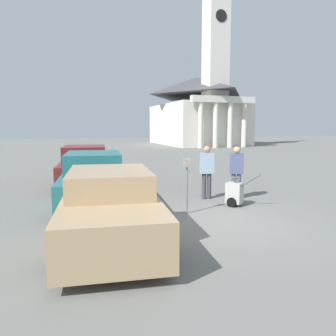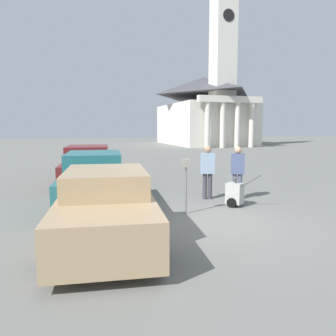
{
  "view_description": "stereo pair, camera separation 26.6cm",
  "coord_description": "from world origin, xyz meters",
  "px_view_note": "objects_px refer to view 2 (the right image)",
  "views": [
    {
      "loc": [
        -3.47,
        -6.97,
        2.31
      ],
      "look_at": [
        -0.46,
        2.07,
        1.1
      ],
      "focal_mm": 35.0,
      "sensor_mm": 36.0,
      "label": 1
    },
    {
      "loc": [
        -3.22,
        -7.05,
        2.31
      ],
      "look_at": [
        -0.46,
        2.07,
        1.1
      ],
      "focal_mm": 35.0,
      "sensor_mm": 36.0,
      "label": 2
    }
  ],
  "objects_px": {
    "parked_car_teal": "(95,179)",
    "parking_meter": "(186,176)",
    "equipment_cart": "(235,193)",
    "church": "(206,104)",
    "person_worker": "(208,169)",
    "parked_car_maroon": "(88,166)",
    "parked_car_tan": "(106,205)",
    "person_supervisor": "(238,170)"
  },
  "relations": [
    {
      "from": "parked_car_teal",
      "to": "parking_meter",
      "type": "distance_m",
      "value": 3.02
    },
    {
      "from": "parking_meter",
      "to": "equipment_cart",
      "type": "distance_m",
      "value": 1.79
    },
    {
      "from": "church",
      "to": "parked_car_teal",
      "type": "bearing_deg",
      "value": -118.92
    },
    {
      "from": "parked_car_teal",
      "to": "person_worker",
      "type": "xyz_separation_m",
      "value": [
        3.48,
        -0.55,
        0.26
      ]
    },
    {
      "from": "equipment_cart",
      "to": "parked_car_maroon",
      "type": "bearing_deg",
      "value": 87.46
    },
    {
      "from": "church",
      "to": "parking_meter",
      "type": "bearing_deg",
      "value": -114.05
    },
    {
      "from": "parked_car_tan",
      "to": "equipment_cart",
      "type": "bearing_deg",
      "value": 28.57
    },
    {
      "from": "parking_meter",
      "to": "person_supervisor",
      "type": "xyz_separation_m",
      "value": [
        2.17,
        1.18,
        -0.06
      ]
    },
    {
      "from": "parked_car_tan",
      "to": "parked_car_teal",
      "type": "relative_size",
      "value": 0.98
    },
    {
      "from": "person_supervisor",
      "to": "parked_car_tan",
      "type": "bearing_deg",
      "value": 55.68
    },
    {
      "from": "parking_meter",
      "to": "person_supervisor",
      "type": "height_order",
      "value": "person_supervisor"
    },
    {
      "from": "parked_car_tan",
      "to": "parking_meter",
      "type": "relative_size",
      "value": 3.55
    },
    {
      "from": "person_supervisor",
      "to": "parked_car_maroon",
      "type": "bearing_deg",
      "value": -17.79
    },
    {
      "from": "parked_car_tan",
      "to": "parking_meter",
      "type": "xyz_separation_m",
      "value": [
        2.21,
        1.19,
        0.34
      ]
    },
    {
      "from": "parking_meter",
      "to": "person_worker",
      "type": "distance_m",
      "value": 1.95
    },
    {
      "from": "person_worker",
      "to": "person_supervisor",
      "type": "xyz_separation_m",
      "value": [
        0.9,
        -0.3,
        -0.01
      ]
    },
    {
      "from": "parked_car_teal",
      "to": "person_supervisor",
      "type": "xyz_separation_m",
      "value": [
        4.38,
        -0.85,
        0.24
      ]
    },
    {
      "from": "person_worker",
      "to": "church",
      "type": "bearing_deg",
      "value": -103.59
    },
    {
      "from": "parked_car_teal",
      "to": "equipment_cart",
      "type": "xyz_separation_m",
      "value": [
        3.85,
        -1.68,
        -0.33
      ]
    },
    {
      "from": "person_supervisor",
      "to": "church",
      "type": "relative_size",
      "value": 0.07
    },
    {
      "from": "parking_meter",
      "to": "equipment_cart",
      "type": "height_order",
      "value": "parking_meter"
    },
    {
      "from": "parking_meter",
      "to": "person_supervisor",
      "type": "bearing_deg",
      "value": 28.64
    },
    {
      "from": "person_worker",
      "to": "church",
      "type": "distance_m",
      "value": 32.75
    },
    {
      "from": "parking_meter",
      "to": "parked_car_tan",
      "type": "bearing_deg",
      "value": -151.77
    },
    {
      "from": "equipment_cart",
      "to": "church",
      "type": "relative_size",
      "value": 0.04
    },
    {
      "from": "parked_car_tan",
      "to": "person_worker",
      "type": "distance_m",
      "value": 4.39
    },
    {
      "from": "parked_car_tan",
      "to": "parking_meter",
      "type": "distance_m",
      "value": 2.53
    },
    {
      "from": "equipment_cart",
      "to": "person_worker",
      "type": "bearing_deg",
      "value": 69.18
    },
    {
      "from": "parked_car_maroon",
      "to": "equipment_cart",
      "type": "distance_m",
      "value": 6.49
    },
    {
      "from": "person_supervisor",
      "to": "equipment_cart",
      "type": "relative_size",
      "value": 1.69
    },
    {
      "from": "parked_car_maroon",
      "to": "parking_meter",
      "type": "xyz_separation_m",
      "value": [
        2.21,
        -5.57,
        0.31
      ]
    },
    {
      "from": "parking_meter",
      "to": "person_worker",
      "type": "relative_size",
      "value": 0.86
    },
    {
      "from": "parked_car_maroon",
      "to": "parking_meter",
      "type": "bearing_deg",
      "value": -61.6
    },
    {
      "from": "parked_car_maroon",
      "to": "church",
      "type": "height_order",
      "value": "church"
    },
    {
      "from": "parked_car_tan",
      "to": "person_supervisor",
      "type": "relative_size",
      "value": 3.09
    },
    {
      "from": "person_worker",
      "to": "person_supervisor",
      "type": "relative_size",
      "value": 1.01
    },
    {
      "from": "parked_car_maroon",
      "to": "parking_meter",
      "type": "relative_size",
      "value": 3.49
    },
    {
      "from": "equipment_cart",
      "to": "parked_car_tan",
      "type": "bearing_deg",
      "value": 162.85
    },
    {
      "from": "parked_car_tan",
      "to": "church",
      "type": "bearing_deg",
      "value": 70.27
    },
    {
      "from": "parked_car_maroon",
      "to": "person_supervisor",
      "type": "xyz_separation_m",
      "value": [
        4.38,
        -4.38,
        0.25
      ]
    },
    {
      "from": "parked_car_maroon",
      "to": "equipment_cart",
      "type": "bearing_deg",
      "value": -46.83
    },
    {
      "from": "parked_car_teal",
      "to": "person_worker",
      "type": "relative_size",
      "value": 3.12
    }
  ]
}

